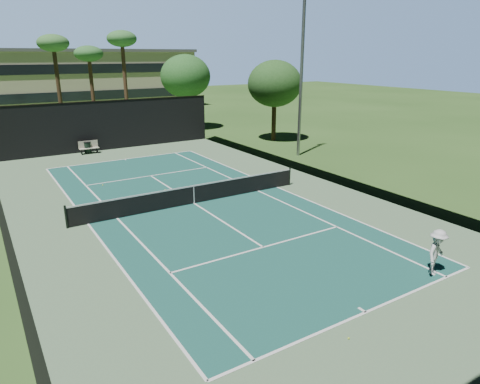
# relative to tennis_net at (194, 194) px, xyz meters

# --- Properties ---
(ground) EXTENTS (160.00, 160.00, 0.00)m
(ground) POSITION_rel_tennis_net_xyz_m (0.00, 0.00, -0.56)
(ground) COLOR #2F5620
(ground) RESTS_ON ground
(apron_slab) EXTENTS (18.00, 32.00, 0.01)m
(apron_slab) POSITION_rel_tennis_net_xyz_m (0.00, 0.00, -0.55)
(apron_slab) COLOR #597B56
(apron_slab) RESTS_ON ground
(court_surface) EXTENTS (10.97, 23.77, 0.01)m
(court_surface) POSITION_rel_tennis_net_xyz_m (0.00, 0.00, -0.55)
(court_surface) COLOR #1A534A
(court_surface) RESTS_ON ground
(court_lines) EXTENTS (11.07, 23.87, 0.01)m
(court_lines) POSITION_rel_tennis_net_xyz_m (0.00, 0.00, -0.54)
(court_lines) COLOR white
(court_lines) RESTS_ON ground
(tennis_net) EXTENTS (12.90, 0.10, 1.10)m
(tennis_net) POSITION_rel_tennis_net_xyz_m (0.00, 0.00, 0.00)
(tennis_net) COLOR black
(tennis_net) RESTS_ON ground
(fence) EXTENTS (18.04, 32.05, 4.03)m
(fence) POSITION_rel_tennis_net_xyz_m (0.00, 0.06, 1.45)
(fence) COLOR black
(fence) RESTS_ON ground
(player) EXTENTS (1.24, 0.93, 1.71)m
(player) POSITION_rel_tennis_net_xyz_m (3.97, -11.46, 0.30)
(player) COLOR silver
(player) RESTS_ON ground
(tennis_ball_a) EXTENTS (0.07, 0.07, 0.07)m
(tennis_ball_a) POSITION_rel_tennis_net_xyz_m (-1.39, -12.53, -0.52)
(tennis_ball_a) COLOR #BFE233
(tennis_ball_a) RESTS_ON ground
(tennis_ball_b) EXTENTS (0.07, 0.07, 0.07)m
(tennis_ball_b) POSITION_rel_tennis_net_xyz_m (-0.41, 2.99, -0.52)
(tennis_ball_b) COLOR #B3CF2F
(tennis_ball_b) RESTS_ON ground
(tennis_ball_c) EXTENTS (0.06, 0.06, 0.06)m
(tennis_ball_c) POSITION_rel_tennis_net_xyz_m (1.61, 2.61, -0.53)
(tennis_ball_c) COLOR yellow
(tennis_ball_c) RESTS_ON ground
(tennis_ball_d) EXTENTS (0.07, 0.07, 0.07)m
(tennis_ball_d) POSITION_rel_tennis_net_xyz_m (-3.23, 5.88, -0.52)
(tennis_ball_d) COLOR #D3E032
(tennis_ball_d) RESTS_ON ground
(park_bench) EXTENTS (1.50, 0.45, 1.02)m
(park_bench) POSITION_rel_tennis_net_xyz_m (-1.77, 15.32, -0.01)
(park_bench) COLOR beige
(park_bench) RESTS_ON ground
(trash_bin) EXTENTS (0.56, 0.56, 0.95)m
(trash_bin) POSITION_rel_tennis_net_xyz_m (-1.84, 15.46, -0.08)
(trash_bin) COLOR black
(trash_bin) RESTS_ON ground
(palm_a) EXTENTS (2.80, 2.80, 9.32)m
(palm_a) POSITION_rel_tennis_net_xyz_m (-2.00, 24.00, 7.63)
(palm_a) COLOR #3F2C1B
(palm_a) RESTS_ON ground
(palm_b) EXTENTS (2.80, 2.80, 8.42)m
(palm_b) POSITION_rel_tennis_net_xyz_m (1.50, 26.00, 6.80)
(palm_b) COLOR #4A301F
(palm_b) RESTS_ON ground
(palm_c) EXTENTS (2.80, 2.80, 9.77)m
(palm_c) POSITION_rel_tennis_net_xyz_m (4.00, 23.00, 8.05)
(palm_c) COLOR #4E3321
(palm_c) RESTS_ON ground
(decid_tree_a) EXTENTS (5.12, 5.12, 7.62)m
(decid_tree_a) POSITION_rel_tennis_net_xyz_m (10.00, 22.00, 4.86)
(decid_tree_a) COLOR #4C2E20
(decid_tree_a) RESTS_ON ground
(decid_tree_b) EXTENTS (4.80, 4.80, 7.14)m
(decid_tree_b) POSITION_rel_tennis_net_xyz_m (14.00, 12.00, 4.52)
(decid_tree_b) COLOR #412E1C
(decid_tree_b) RESTS_ON ground
(campus_building) EXTENTS (40.50, 12.50, 8.30)m
(campus_building) POSITION_rel_tennis_net_xyz_m (0.00, 45.98, 3.65)
(campus_building) COLOR #C0B595
(campus_building) RESTS_ON ground
(light_pole) EXTENTS (0.90, 0.25, 12.22)m
(light_pole) POSITION_rel_tennis_net_xyz_m (12.00, 6.00, 5.90)
(light_pole) COLOR gray
(light_pole) RESTS_ON ground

